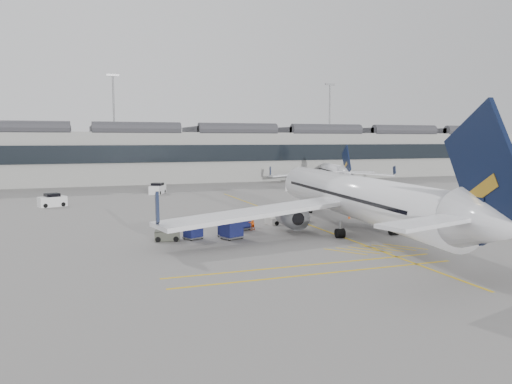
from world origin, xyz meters
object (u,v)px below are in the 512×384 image
object	(u,v)px
belt_loader	(284,218)
pushback_tug	(167,235)
baggage_cart_a	(240,220)
ramp_agent_b	(252,223)
ramp_agent_a	(247,218)
airliner_main	(359,198)

from	to	relation	value
belt_loader	pushback_tug	xyz separation A→B (m)	(-14.04, -5.18, -0.06)
belt_loader	baggage_cart_a	size ratio (longest dim) A/B	2.31
ramp_agent_b	pushback_tug	size ratio (longest dim) A/B	0.63
pushback_tug	ramp_agent_b	bearing A→B (deg)	27.15
pushback_tug	belt_loader	bearing A→B (deg)	32.47
baggage_cart_a	pushback_tug	bearing A→B (deg)	178.48
baggage_cart_a	ramp_agent_a	size ratio (longest dim) A/B	1.27
airliner_main	baggage_cart_a	xyz separation A→B (m)	(-10.88, 5.37, -2.48)
airliner_main	ramp_agent_b	world-z (taller)	airliner_main
ramp_agent_b	airliner_main	bearing A→B (deg)	126.81
baggage_cart_a	pushback_tug	world-z (taller)	baggage_cart_a
ramp_agent_a	pushback_tug	size ratio (longest dim) A/B	0.73
ramp_agent_b	pushback_tug	bearing A→B (deg)	-11.12
baggage_cart_a	ramp_agent_a	distance (m)	2.67
airliner_main	belt_loader	size ratio (longest dim) A/B	8.43
ramp_agent_a	airliner_main	bearing A→B (deg)	-102.27
baggage_cart_a	ramp_agent_a	xyz separation A→B (m)	(1.52, 2.19, -0.15)
baggage_cart_a	pushback_tug	xyz separation A→B (m)	(-8.05, -2.84, -0.50)
baggage_cart_a	belt_loader	bearing A→B (deg)	0.35
baggage_cart_a	ramp_agent_a	world-z (taller)	baggage_cart_a
baggage_cart_a	ramp_agent_b	size ratio (longest dim) A/B	1.48
airliner_main	belt_loader	world-z (taller)	airliner_main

